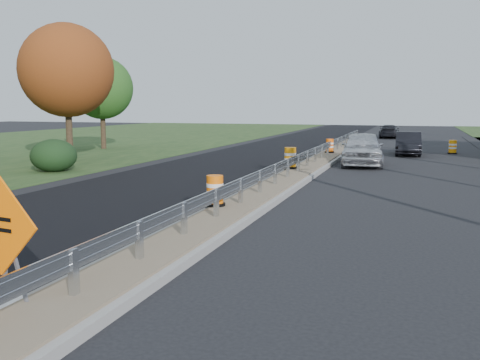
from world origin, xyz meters
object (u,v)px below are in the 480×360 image
(barrel_median_mid, at_px, (290,158))
(car_dark_mid, at_px, (408,143))
(barrel_median_near, at_px, (215,191))
(car_dark_far, at_px, (389,131))
(barrel_median_far, at_px, (330,146))
(caution_sign, at_px, (2,278))
(barrel_shoulder_mid, at_px, (453,147))
(car_silver, at_px, (362,148))

(barrel_median_mid, distance_m, car_dark_mid, 12.27)
(barrel_median_near, distance_m, car_dark_far, 38.46)
(barrel_median_mid, height_order, car_dark_mid, car_dark_mid)
(barrel_median_near, relative_size, barrel_median_far, 1.05)
(caution_sign, xyz_separation_m, barrel_shoulder_mid, (7.90, 30.13, -0.12))
(barrel_shoulder_mid, relative_size, car_silver, 0.17)
(car_dark_far, bearing_deg, barrel_shoulder_mid, 106.15)
(barrel_median_mid, relative_size, barrel_median_far, 1.15)
(barrel_median_far, bearing_deg, barrel_median_near, -91.38)
(caution_sign, relative_size, car_dark_far, 0.50)
(barrel_median_near, distance_m, car_dark_mid, 21.28)
(caution_sign, height_order, barrel_median_far, caution_sign)
(caution_sign, distance_m, car_dark_far, 46.26)
(car_dark_mid, height_order, car_dark_far, car_dark_mid)
(caution_sign, distance_m, barrel_median_far, 25.93)
(car_silver, bearing_deg, caution_sign, -103.19)
(car_silver, xyz_separation_m, car_dark_far, (0.17, 24.34, -0.24))
(barrel_median_far, relative_size, car_dark_far, 0.19)
(barrel_shoulder_mid, distance_m, car_dark_far, 16.67)
(barrel_median_far, height_order, car_silver, car_silver)
(barrel_median_mid, xyz_separation_m, barrel_shoulder_mid, (7.55, 12.87, -0.27))
(barrel_median_far, distance_m, car_dark_mid, 5.15)
(barrel_median_far, bearing_deg, car_silver, -60.81)
(barrel_shoulder_mid, bearing_deg, car_dark_far, 106.18)
(barrel_shoulder_mid, relative_size, car_dark_mid, 0.20)
(car_silver, distance_m, car_dark_mid, 7.05)
(caution_sign, xyz_separation_m, barrel_median_mid, (0.35, 17.26, 0.15))
(barrel_median_near, distance_m, barrel_median_mid, 9.46)
(caution_sign, xyz_separation_m, car_dark_mid, (5.23, 28.51, 0.17))
(caution_sign, height_order, car_silver, caution_sign)
(barrel_median_far, xyz_separation_m, car_dark_mid, (4.45, 2.60, 0.08))
(car_dark_mid, bearing_deg, barrel_median_mid, -115.04)
(car_dark_mid, bearing_deg, car_dark_far, 94.82)
(barrel_median_mid, bearing_deg, car_silver, 58.98)
(barrel_median_near, distance_m, car_silver, 14.27)
(barrel_median_far, distance_m, barrel_shoulder_mid, 8.27)
(barrel_median_near, height_order, car_silver, car_silver)
(barrel_median_mid, relative_size, car_silver, 0.19)
(car_dark_far, bearing_deg, barrel_median_mid, 84.23)
(caution_sign, height_order, barrel_shoulder_mid, caution_sign)
(barrel_median_near, xyz_separation_m, barrel_shoulder_mid, (7.55, 22.33, -0.23))
(barrel_shoulder_mid, distance_m, car_silver, 9.63)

